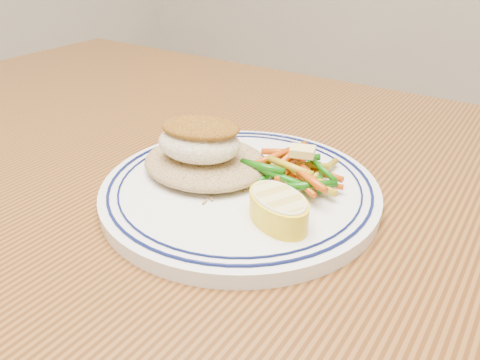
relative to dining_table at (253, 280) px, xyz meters
The scene contains 7 objects.
dining_table is the anchor object (origin of this frame).
plate 0.11m from the dining_table, 164.97° to the left, with size 0.28×0.28×0.02m.
rice_pilaf 0.14m from the dining_table, behind, with size 0.14×0.12×0.03m, color olive.
fish_fillet 0.17m from the dining_table, behind, with size 0.10×0.08×0.04m.
vegetable_pile 0.13m from the dining_table, 59.55° to the left, with size 0.10×0.10×0.03m.
butter_pat 0.15m from the dining_table, 64.65° to the left, with size 0.02×0.02×0.01m, color #FFE37C.
lemon_wedge 0.14m from the dining_table, 35.46° to the right, with size 0.09×0.09×0.03m.
Camera 1 is at (0.21, -0.34, 1.00)m, focal length 35.00 mm.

